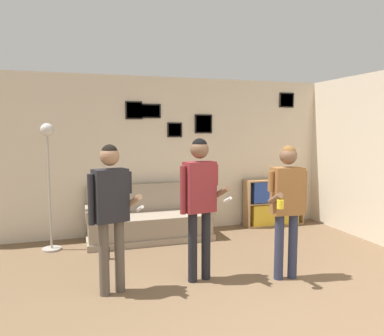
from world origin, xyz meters
The scene contains 8 objects.
wall_back centered at (0.00, 3.99, 1.36)m, with size 7.82×0.08×2.70m.
couch centered at (-0.66, 3.57, 0.29)m, with size 2.02×0.80×0.88m.
bookshelf centered at (1.76, 3.76, 0.43)m, with size 1.15×0.30×0.87m.
floor_lamp centered at (-2.17, 3.43, 1.29)m, with size 0.28×0.28×1.90m.
person_player_foreground_left centered at (-1.44, 1.65, 1.01)m, with size 0.56×0.42×1.65m.
person_player_foreground_center centered at (-0.41, 1.70, 1.05)m, with size 0.54×0.44×1.70m.
person_watcher_holding_cup centered at (0.60, 1.43, 0.99)m, with size 0.53×0.40×1.62m.
bottle_on_floor centered at (-1.41, 2.77, 0.09)m, with size 0.06×0.06×0.24m.
Camera 1 is at (-1.80, -2.41, 1.81)m, focal length 35.00 mm.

